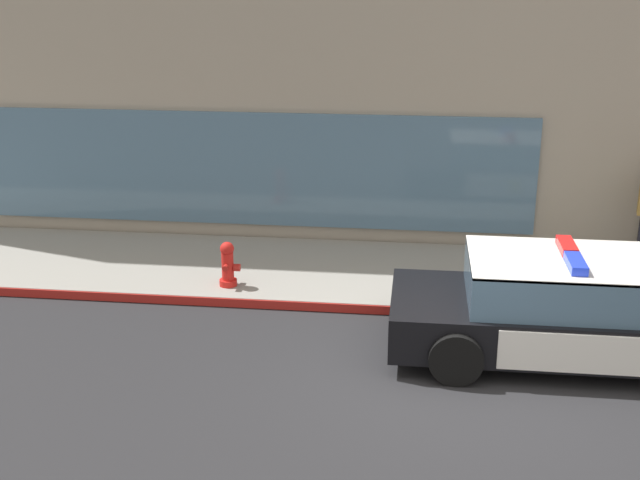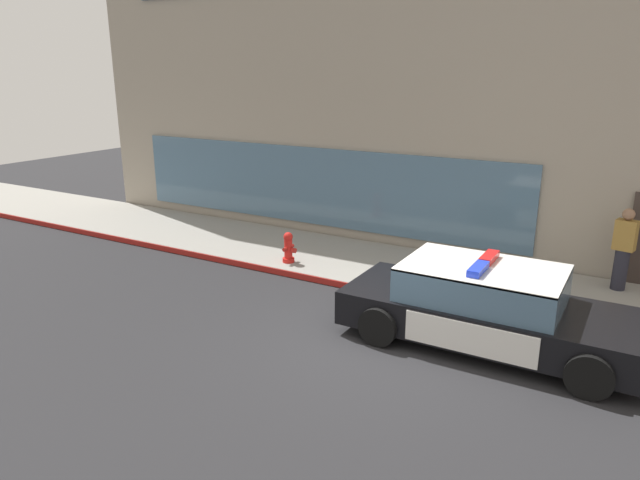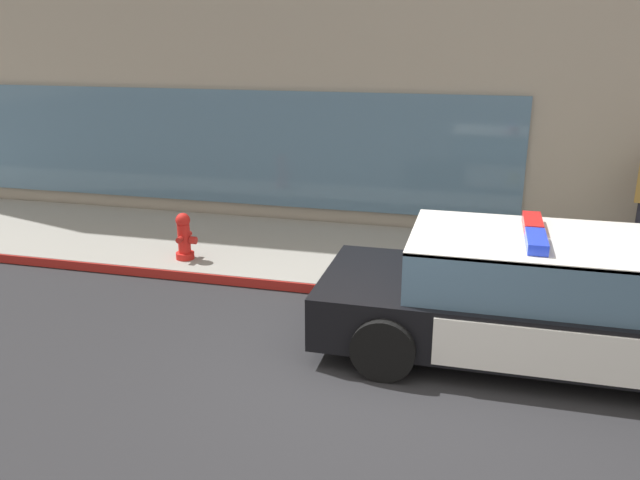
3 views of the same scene
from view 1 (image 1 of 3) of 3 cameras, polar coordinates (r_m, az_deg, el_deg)
ground at (r=10.49m, az=9.04°, el=-9.68°), size 48.00×48.00×0.00m
sidewalk at (r=13.63m, az=8.66°, el=-2.58°), size 48.00×3.02×0.15m
curb_red_paint at (r=12.21m, az=8.81°, el=-5.11°), size 28.80×0.04×0.14m
police_cruiser at (r=11.18m, az=17.59°, el=-4.69°), size 4.97×2.11×1.49m
fire_hydrant at (r=12.87m, az=-6.50°, el=-1.73°), size 0.34×0.39×0.73m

